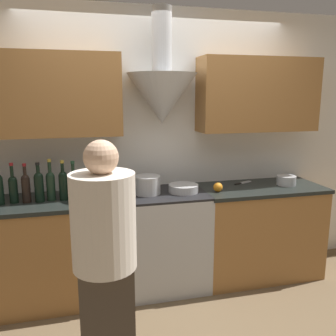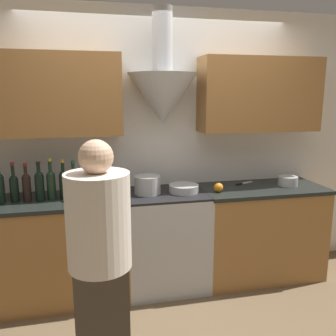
{
  "view_description": "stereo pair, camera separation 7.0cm",
  "coord_description": "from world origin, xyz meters",
  "px_view_note": "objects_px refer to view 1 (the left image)",
  "views": [
    {
      "loc": [
        -0.74,
        -2.74,
        1.8
      ],
      "look_at": [
        0.0,
        0.22,
        1.17
      ],
      "focal_mm": 38.0,
      "sensor_mm": 36.0,
      "label": 1
    },
    {
      "loc": [
        -0.67,
        -2.76,
        1.8
      ],
      "look_at": [
        0.0,
        0.22,
        1.17
      ],
      "focal_mm": 38.0,
      "sensor_mm": 36.0,
      "label": 2
    }
  ],
  "objects_px": {
    "person_foreground_left": "(105,267)",
    "wine_bottle_3": "(13,187)",
    "wine_bottle_4": "(26,187)",
    "orange_fruit": "(218,187)",
    "stock_pot": "(147,185)",
    "mixing_bowl": "(183,188)",
    "stove_range": "(165,239)",
    "wine_bottle_7": "(63,184)",
    "wine_bottle_5": "(39,185)",
    "wine_bottle_8": "(74,185)",
    "saucepan": "(286,180)",
    "wine_bottle_6": "(51,184)"
  },
  "relations": [
    {
      "from": "wine_bottle_7",
      "to": "person_foreground_left",
      "type": "relative_size",
      "value": 0.22
    },
    {
      "from": "wine_bottle_3",
      "to": "wine_bottle_5",
      "type": "xyz_separation_m",
      "value": [
        0.2,
        -0.02,
        0.01
      ]
    },
    {
      "from": "wine_bottle_3",
      "to": "wine_bottle_7",
      "type": "xyz_separation_m",
      "value": [
        0.4,
        -0.01,
        0.01
      ]
    },
    {
      "from": "mixing_bowl",
      "to": "person_foreground_left",
      "type": "bearing_deg",
      "value": -123.91
    },
    {
      "from": "wine_bottle_5",
      "to": "person_foreground_left",
      "type": "distance_m",
      "value": 1.29
    },
    {
      "from": "wine_bottle_4",
      "to": "orange_fruit",
      "type": "height_order",
      "value": "wine_bottle_4"
    },
    {
      "from": "wine_bottle_8",
      "to": "person_foreground_left",
      "type": "bearing_deg",
      "value": -81.77
    },
    {
      "from": "stock_pot",
      "to": "saucepan",
      "type": "relative_size",
      "value": 1.27
    },
    {
      "from": "stove_range",
      "to": "wine_bottle_7",
      "type": "bearing_deg",
      "value": -179.08
    },
    {
      "from": "wine_bottle_3",
      "to": "wine_bottle_7",
      "type": "height_order",
      "value": "wine_bottle_7"
    },
    {
      "from": "wine_bottle_6",
      "to": "orange_fruit",
      "type": "relative_size",
      "value": 4.11
    },
    {
      "from": "mixing_bowl",
      "to": "wine_bottle_7",
      "type": "bearing_deg",
      "value": 179.66
    },
    {
      "from": "wine_bottle_3",
      "to": "wine_bottle_7",
      "type": "relative_size",
      "value": 0.99
    },
    {
      "from": "stock_pot",
      "to": "saucepan",
      "type": "xyz_separation_m",
      "value": [
        1.4,
        -0.02,
        -0.04
      ]
    },
    {
      "from": "wine_bottle_8",
      "to": "wine_bottle_4",
      "type": "bearing_deg",
      "value": 179.77
    },
    {
      "from": "person_foreground_left",
      "to": "wine_bottle_8",
      "type": "bearing_deg",
      "value": 98.23
    },
    {
      "from": "wine_bottle_6",
      "to": "orange_fruit",
      "type": "bearing_deg",
      "value": -3.51
    },
    {
      "from": "stove_range",
      "to": "mixing_bowl",
      "type": "distance_m",
      "value": 0.52
    },
    {
      "from": "wine_bottle_5",
      "to": "wine_bottle_6",
      "type": "bearing_deg",
      "value": 14.09
    },
    {
      "from": "wine_bottle_5",
      "to": "wine_bottle_8",
      "type": "bearing_deg",
      "value": 0.55
    },
    {
      "from": "wine_bottle_7",
      "to": "wine_bottle_8",
      "type": "xyz_separation_m",
      "value": [
        0.09,
        -0.01,
        -0.01
      ]
    },
    {
      "from": "wine_bottle_4",
      "to": "wine_bottle_3",
      "type": "bearing_deg",
      "value": 170.99
    },
    {
      "from": "stock_pot",
      "to": "mixing_bowl",
      "type": "distance_m",
      "value": 0.34
    },
    {
      "from": "wine_bottle_6",
      "to": "wine_bottle_4",
      "type": "bearing_deg",
      "value": -174.54
    },
    {
      "from": "wine_bottle_5",
      "to": "wine_bottle_6",
      "type": "distance_m",
      "value": 0.09
    },
    {
      "from": "wine_bottle_8",
      "to": "wine_bottle_3",
      "type": "bearing_deg",
      "value": 177.92
    },
    {
      "from": "wine_bottle_4",
      "to": "wine_bottle_8",
      "type": "xyz_separation_m",
      "value": [
        0.38,
        -0.0,
        -0.01
      ]
    },
    {
      "from": "wine_bottle_5",
      "to": "wine_bottle_8",
      "type": "height_order",
      "value": "wine_bottle_5"
    },
    {
      "from": "stove_range",
      "to": "wine_bottle_5",
      "type": "distance_m",
      "value": 1.24
    },
    {
      "from": "person_foreground_left",
      "to": "wine_bottle_3",
      "type": "bearing_deg",
      "value": 118.43
    },
    {
      "from": "wine_bottle_3",
      "to": "person_foreground_left",
      "type": "height_order",
      "value": "person_foreground_left"
    },
    {
      "from": "stove_range",
      "to": "wine_bottle_3",
      "type": "relative_size",
      "value": 2.74
    },
    {
      "from": "stove_range",
      "to": "orange_fruit",
      "type": "xyz_separation_m",
      "value": [
        0.48,
        -0.09,
        0.5
      ]
    },
    {
      "from": "wine_bottle_7",
      "to": "stock_pot",
      "type": "relative_size",
      "value": 1.44
    },
    {
      "from": "wine_bottle_4",
      "to": "saucepan",
      "type": "distance_m",
      "value": 2.43
    },
    {
      "from": "mixing_bowl",
      "to": "saucepan",
      "type": "height_order",
      "value": "saucepan"
    },
    {
      "from": "stove_range",
      "to": "wine_bottle_8",
      "type": "height_order",
      "value": "wine_bottle_8"
    },
    {
      "from": "wine_bottle_4",
      "to": "wine_bottle_6",
      "type": "height_order",
      "value": "wine_bottle_6"
    },
    {
      "from": "stock_pot",
      "to": "wine_bottle_7",
      "type": "bearing_deg",
      "value": -178.81
    },
    {
      "from": "stove_range",
      "to": "wine_bottle_6",
      "type": "distance_m",
      "value": 1.16
    },
    {
      "from": "stock_pot",
      "to": "person_foreground_left",
      "type": "bearing_deg",
      "value": -111.06
    },
    {
      "from": "wine_bottle_3",
      "to": "stock_pot",
      "type": "xyz_separation_m",
      "value": [
        1.13,
        0.0,
        -0.05
      ]
    },
    {
      "from": "wine_bottle_7",
      "to": "wine_bottle_8",
      "type": "height_order",
      "value": "wine_bottle_7"
    },
    {
      "from": "wine_bottle_6",
      "to": "orange_fruit",
      "type": "height_order",
      "value": "wine_bottle_6"
    },
    {
      "from": "mixing_bowl",
      "to": "orange_fruit",
      "type": "bearing_deg",
      "value": -12.54
    },
    {
      "from": "wine_bottle_4",
      "to": "saucepan",
      "type": "relative_size",
      "value": 1.76
    },
    {
      "from": "stock_pot",
      "to": "saucepan",
      "type": "distance_m",
      "value": 1.4
    },
    {
      "from": "wine_bottle_4",
      "to": "orange_fruit",
      "type": "xyz_separation_m",
      "value": [
        1.67,
        -0.07,
        -0.09
      ]
    },
    {
      "from": "wine_bottle_7",
      "to": "stove_range",
      "type": "bearing_deg",
      "value": 0.92
    },
    {
      "from": "wine_bottle_6",
      "to": "stock_pot",
      "type": "xyz_separation_m",
      "value": [
        0.83,
        0.0,
        -0.06
      ]
    }
  ]
}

